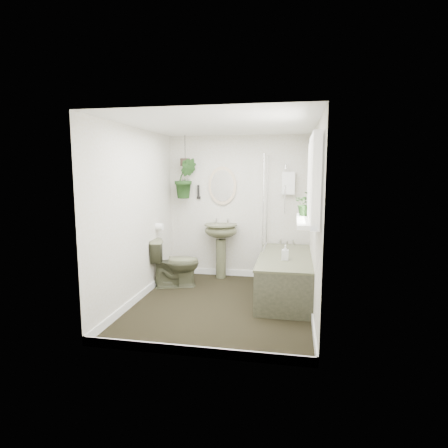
# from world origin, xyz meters

# --- Properties ---
(floor) EXTENTS (2.30, 2.80, 0.02)m
(floor) POSITION_xyz_m (0.00, 0.00, -0.01)
(floor) COLOR black
(floor) RESTS_ON ground
(ceiling) EXTENTS (2.30, 2.80, 0.02)m
(ceiling) POSITION_xyz_m (0.00, 0.00, 2.31)
(ceiling) COLOR white
(ceiling) RESTS_ON ground
(wall_back) EXTENTS (2.30, 0.02, 2.30)m
(wall_back) POSITION_xyz_m (0.00, 1.41, 1.15)
(wall_back) COLOR silver
(wall_back) RESTS_ON ground
(wall_front) EXTENTS (2.30, 0.02, 2.30)m
(wall_front) POSITION_xyz_m (0.00, -1.41, 1.15)
(wall_front) COLOR silver
(wall_front) RESTS_ON ground
(wall_left) EXTENTS (0.02, 2.80, 2.30)m
(wall_left) POSITION_xyz_m (-1.16, 0.00, 1.15)
(wall_left) COLOR silver
(wall_left) RESTS_ON ground
(wall_right) EXTENTS (0.02, 2.80, 2.30)m
(wall_right) POSITION_xyz_m (1.16, 0.00, 1.15)
(wall_right) COLOR silver
(wall_right) RESTS_ON ground
(skirting) EXTENTS (2.30, 2.80, 0.10)m
(skirting) POSITION_xyz_m (0.00, 0.00, 0.05)
(skirting) COLOR white
(skirting) RESTS_ON floor
(bathtub) EXTENTS (0.72, 1.72, 0.58)m
(bathtub) POSITION_xyz_m (0.80, 0.50, 0.29)
(bathtub) COLOR #505339
(bathtub) RESTS_ON floor
(bath_screen) EXTENTS (0.04, 0.72, 1.40)m
(bath_screen) POSITION_xyz_m (0.47, 0.99, 1.28)
(bath_screen) COLOR silver
(bath_screen) RESTS_ON bathtub
(shower_box) EXTENTS (0.20, 0.10, 0.35)m
(shower_box) POSITION_xyz_m (0.80, 1.34, 1.55)
(shower_box) COLOR white
(shower_box) RESTS_ON wall_back
(oval_mirror) EXTENTS (0.46, 0.03, 0.62)m
(oval_mirror) POSITION_xyz_m (-0.26, 1.37, 1.50)
(oval_mirror) COLOR #CFB493
(oval_mirror) RESTS_ON wall_back
(wall_sconce) EXTENTS (0.04, 0.04, 0.22)m
(wall_sconce) POSITION_xyz_m (-0.66, 1.36, 1.40)
(wall_sconce) COLOR black
(wall_sconce) RESTS_ON wall_back
(toilet_roll_holder) EXTENTS (0.11, 0.11, 0.11)m
(toilet_roll_holder) POSITION_xyz_m (-1.10, 0.70, 0.90)
(toilet_roll_holder) COLOR white
(toilet_roll_holder) RESTS_ON wall_left
(window_recess) EXTENTS (0.08, 1.00, 0.90)m
(window_recess) POSITION_xyz_m (1.09, -0.70, 1.65)
(window_recess) COLOR white
(window_recess) RESTS_ON wall_right
(window_sill) EXTENTS (0.18, 1.00, 0.04)m
(window_sill) POSITION_xyz_m (1.02, -0.70, 1.23)
(window_sill) COLOR white
(window_sill) RESTS_ON wall_right
(window_blinds) EXTENTS (0.01, 0.86, 0.76)m
(window_blinds) POSITION_xyz_m (1.04, -0.70, 1.65)
(window_blinds) COLOR white
(window_blinds) RESTS_ON wall_right
(toilet) EXTENTS (0.81, 0.61, 0.73)m
(toilet) POSITION_xyz_m (-0.85, 0.66, 0.37)
(toilet) COLOR #505339
(toilet) RESTS_ON floor
(pedestal_sink) EXTENTS (0.53, 0.45, 0.90)m
(pedestal_sink) POSITION_xyz_m (-0.26, 1.24, 0.45)
(pedestal_sink) COLOR #505339
(pedestal_sink) RESTS_ON floor
(sill_plant) EXTENTS (0.25, 0.22, 0.27)m
(sill_plant) POSITION_xyz_m (1.02, -0.40, 1.38)
(sill_plant) COLOR black
(sill_plant) RESTS_ON window_sill
(hanging_plant) EXTENTS (0.42, 0.38, 0.64)m
(hanging_plant) POSITION_xyz_m (-0.84, 1.22, 1.62)
(hanging_plant) COLOR black
(hanging_plant) RESTS_ON ceiling
(soap_bottle) EXTENTS (0.09, 0.09, 0.20)m
(soap_bottle) POSITION_xyz_m (0.80, 0.26, 0.68)
(soap_bottle) COLOR black
(soap_bottle) RESTS_ON bathtub
(hanging_pot) EXTENTS (0.16, 0.16, 0.12)m
(hanging_pot) POSITION_xyz_m (-0.84, 1.22, 1.88)
(hanging_pot) COLOR #372920
(hanging_pot) RESTS_ON ceiling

